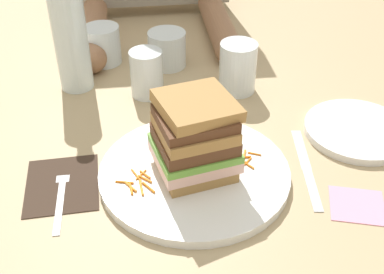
# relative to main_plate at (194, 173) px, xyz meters

# --- Properties ---
(ground_plane) EXTENTS (3.00, 3.00, 0.00)m
(ground_plane) POSITION_rel_main_plate_xyz_m (-0.02, 0.01, -0.01)
(ground_plane) COLOR tan
(main_plate) EXTENTS (0.30, 0.30, 0.01)m
(main_plate) POSITION_rel_main_plate_xyz_m (0.00, 0.00, 0.00)
(main_plate) COLOR white
(main_plate) RESTS_ON ground_plane
(sandwich) EXTENTS (0.14, 0.13, 0.13)m
(sandwich) POSITION_rel_main_plate_xyz_m (0.00, 0.00, 0.07)
(sandwich) COLOR #A87A42
(sandwich) RESTS_ON main_plate
(carrot_shred_0) EXTENTS (0.03, 0.01, 0.00)m
(carrot_shred_0) POSITION_rel_main_plate_xyz_m (-0.11, -0.02, 0.01)
(carrot_shred_0) COLOR orange
(carrot_shred_0) RESTS_ON main_plate
(carrot_shred_1) EXTENTS (0.02, 0.02, 0.00)m
(carrot_shred_1) POSITION_rel_main_plate_xyz_m (-0.08, -0.01, 0.01)
(carrot_shred_1) COLOR orange
(carrot_shred_1) RESTS_ON main_plate
(carrot_shred_2) EXTENTS (0.01, 0.03, 0.00)m
(carrot_shred_2) POSITION_rel_main_plate_xyz_m (-0.08, -0.03, 0.01)
(carrot_shred_2) COLOR orange
(carrot_shred_2) RESTS_ON main_plate
(carrot_shred_3) EXTENTS (0.02, 0.03, 0.00)m
(carrot_shred_3) POSITION_rel_main_plate_xyz_m (-0.10, -0.03, 0.01)
(carrot_shred_3) COLOR orange
(carrot_shred_3) RESTS_ON main_plate
(carrot_shred_4) EXTENTS (0.02, 0.02, 0.00)m
(carrot_shred_4) POSITION_rel_main_plate_xyz_m (-0.08, -0.00, 0.01)
(carrot_shred_4) COLOR orange
(carrot_shred_4) RESTS_ON main_plate
(carrot_shred_5) EXTENTS (0.02, 0.03, 0.00)m
(carrot_shred_5) POSITION_rel_main_plate_xyz_m (-0.07, -0.03, 0.01)
(carrot_shred_5) COLOR orange
(carrot_shred_5) RESTS_ON main_plate
(carrot_shred_6) EXTENTS (0.02, 0.02, 0.00)m
(carrot_shred_6) POSITION_rel_main_plate_xyz_m (-0.08, -0.00, 0.01)
(carrot_shred_6) COLOR orange
(carrot_shred_6) RESTS_ON main_plate
(carrot_shred_7) EXTENTS (0.02, 0.03, 0.00)m
(carrot_shred_7) POSITION_rel_main_plate_xyz_m (-0.09, -0.00, 0.01)
(carrot_shred_7) COLOR orange
(carrot_shred_7) RESTS_ON main_plate
(carrot_shred_8) EXTENTS (0.01, 0.03, 0.00)m
(carrot_shred_8) POSITION_rel_main_plate_xyz_m (-0.10, -0.03, 0.01)
(carrot_shred_8) COLOR orange
(carrot_shred_8) RESTS_ON main_plate
(carrot_shred_9) EXTENTS (0.02, 0.02, 0.00)m
(carrot_shred_9) POSITION_rel_main_plate_xyz_m (0.09, 0.01, 0.01)
(carrot_shred_9) COLOR orange
(carrot_shred_9) RESTS_ON main_plate
(carrot_shred_10) EXTENTS (0.02, 0.02, 0.00)m
(carrot_shred_10) POSITION_rel_main_plate_xyz_m (0.08, -0.00, 0.01)
(carrot_shred_10) COLOR orange
(carrot_shred_10) RESTS_ON main_plate
(carrot_shred_11) EXTENTS (0.02, 0.01, 0.00)m
(carrot_shred_11) POSITION_rel_main_plate_xyz_m (0.07, 0.01, 0.01)
(carrot_shred_11) COLOR orange
(carrot_shred_11) RESTS_ON main_plate
(carrot_shred_12) EXTENTS (0.02, 0.02, 0.00)m
(carrot_shred_12) POSITION_rel_main_plate_xyz_m (0.07, 0.03, 0.01)
(carrot_shred_12) COLOR orange
(carrot_shred_12) RESTS_ON main_plate
(carrot_shred_13) EXTENTS (0.01, 0.02, 0.00)m
(carrot_shred_13) POSITION_rel_main_plate_xyz_m (0.08, 0.02, 0.01)
(carrot_shred_13) COLOR orange
(carrot_shred_13) RESTS_ON main_plate
(carrot_shred_14) EXTENTS (0.03, 0.00, 0.00)m
(carrot_shred_14) POSITION_rel_main_plate_xyz_m (0.08, 0.02, 0.01)
(carrot_shred_14) COLOR orange
(carrot_shred_14) RESTS_ON main_plate
(carrot_shred_15) EXTENTS (0.02, 0.01, 0.00)m
(carrot_shred_15) POSITION_rel_main_plate_xyz_m (0.10, 0.02, 0.01)
(carrot_shred_15) COLOR orange
(carrot_shred_15) RESTS_ON main_plate
(carrot_shred_16) EXTENTS (0.02, 0.01, 0.00)m
(carrot_shred_16) POSITION_rel_main_plate_xyz_m (0.07, 0.02, 0.01)
(carrot_shred_16) COLOR orange
(carrot_shred_16) RESTS_ON main_plate
(napkin_dark) EXTENTS (0.11, 0.14, 0.00)m
(napkin_dark) POSITION_rel_main_plate_xyz_m (-0.20, 0.01, -0.01)
(napkin_dark) COLOR #38281E
(napkin_dark) RESTS_ON ground_plane
(fork) EXTENTS (0.02, 0.17, 0.00)m
(fork) POSITION_rel_main_plate_xyz_m (-0.20, -0.01, -0.00)
(fork) COLOR silver
(fork) RESTS_ON napkin_dark
(knife) EXTENTS (0.04, 0.20, 0.00)m
(knife) POSITION_rel_main_plate_xyz_m (0.18, -0.01, -0.01)
(knife) COLOR silver
(knife) RESTS_ON ground_plane
(juice_glass) EXTENTS (0.07, 0.07, 0.10)m
(juice_glass) POSITION_rel_main_plate_xyz_m (0.12, 0.25, 0.04)
(juice_glass) COLOR white
(juice_glass) RESTS_ON ground_plane
(water_bottle) EXTENTS (0.06, 0.06, 0.28)m
(water_bottle) POSITION_rel_main_plate_xyz_m (-0.20, 0.30, 0.11)
(water_bottle) COLOR silver
(water_bottle) RESTS_ON ground_plane
(empty_tumbler_0) EXTENTS (0.08, 0.08, 0.08)m
(empty_tumbler_0) POSITION_rel_main_plate_xyz_m (-0.01, 0.37, 0.03)
(empty_tumbler_0) COLOR silver
(empty_tumbler_0) RESTS_ON ground_plane
(empty_tumbler_1) EXTENTS (0.08, 0.08, 0.08)m
(empty_tumbler_1) POSITION_rel_main_plate_xyz_m (-0.14, 0.40, 0.03)
(empty_tumbler_1) COLOR silver
(empty_tumbler_1) RESTS_ON ground_plane
(empty_tumbler_2) EXTENTS (0.06, 0.06, 0.09)m
(empty_tumbler_2) POSITION_rel_main_plate_xyz_m (-0.06, 0.26, 0.04)
(empty_tumbler_2) COLOR silver
(empty_tumbler_2) RESTS_ON ground_plane
(side_plate) EXTENTS (0.18, 0.18, 0.01)m
(side_plate) POSITION_rel_main_plate_xyz_m (0.30, 0.08, -0.00)
(side_plate) COLOR white
(side_plate) RESTS_ON ground_plane
(napkin_pink) EXTENTS (0.10, 0.09, 0.00)m
(napkin_pink) POSITION_rel_main_plate_xyz_m (0.23, -0.09, -0.01)
(napkin_pink) COLOR pink
(napkin_pink) RESTS_ON ground_plane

